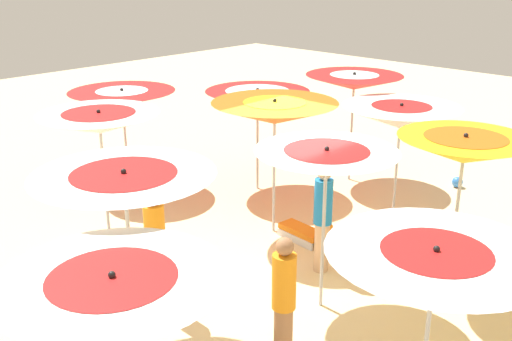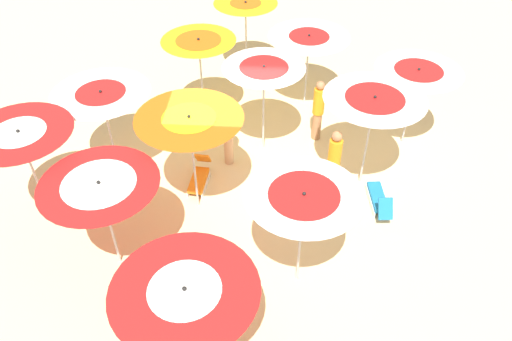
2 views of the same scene
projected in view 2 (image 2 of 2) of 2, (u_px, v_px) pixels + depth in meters
ground at (233, 178)px, 12.63m from camera, size 38.60×38.60×0.04m
beach_umbrella_0 at (417, 77)px, 12.40m from camera, size 2.14×2.14×2.25m
beach_umbrella_1 at (309, 42)px, 13.90m from camera, size 2.25×2.25×2.18m
beach_umbrella_2 at (246, 8)px, 14.95m from camera, size 1.90×1.90×2.43m
beach_umbrella_3 at (374, 105)px, 11.03m from camera, size 2.26×2.26×2.49m
beach_umbrella_4 at (264, 74)px, 12.04m from camera, size 1.99×1.99×2.48m
beach_umbrella_5 at (199, 47)px, 12.95m from camera, size 1.93×1.93×2.54m
beach_umbrella_6 at (303, 202)px, 8.85m from camera, size 2.11×2.11×2.43m
beach_umbrella_7 at (190, 125)px, 10.38m from camera, size 2.26×2.26×2.55m
beach_umbrella_8 at (102, 100)px, 11.57m from camera, size 2.26×2.26×2.30m
beach_umbrella_9 at (185, 296)px, 7.58m from camera, size 2.29×2.29×2.25m
beach_umbrella_10 at (101, 192)px, 9.31m from camera, size 2.23×2.23×2.28m
beach_umbrella_11 at (21, 139)px, 10.06m from camera, size 2.15×2.15×2.51m
lounger_1 at (379, 199)px, 11.73m from camera, size 1.31×0.45×0.66m
lounger_2 at (199, 177)px, 12.31m from camera, size 1.17×0.47×0.62m
beachgoer_0 at (228, 132)px, 12.42m from camera, size 0.30×0.30×1.83m
beachgoer_1 at (334, 163)px, 11.51m from camera, size 0.30×0.30×1.86m
beachgoer_2 at (318, 109)px, 13.22m from camera, size 0.30×0.30×1.77m
beach_ball at (31, 155)px, 13.09m from camera, size 0.25×0.25×0.25m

